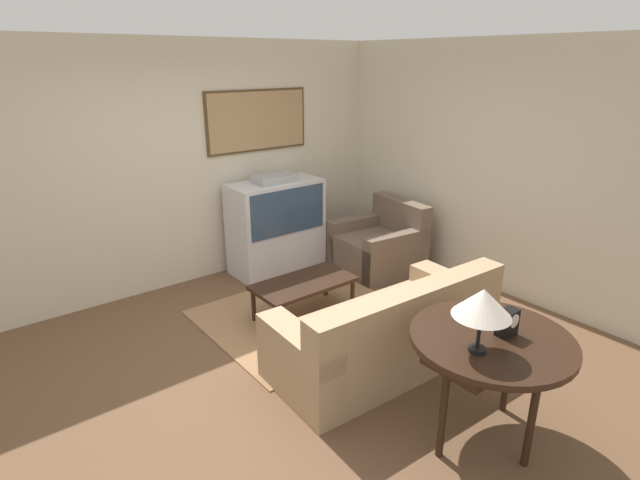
{
  "coord_description": "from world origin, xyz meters",
  "views": [
    {
      "loc": [
        -2.17,
        -3.11,
        2.48
      ],
      "look_at": [
        0.77,
        0.62,
        0.75
      ],
      "focal_mm": 28.0,
      "sensor_mm": 36.0,
      "label": 1
    }
  ],
  "objects_px": {
    "coffee_table": "(304,285)",
    "table_lamp": "(483,303)",
    "tv": "(276,225)",
    "armchair": "(379,246)",
    "couch": "(387,334)",
    "mantel_clock": "(507,323)",
    "console_table": "(491,346)"
  },
  "relations": [
    {
      "from": "couch",
      "to": "armchair",
      "type": "bearing_deg",
      "value": -130.17
    },
    {
      "from": "console_table",
      "to": "armchair",
      "type": "bearing_deg",
      "value": 58.95
    },
    {
      "from": "armchair",
      "to": "coffee_table",
      "type": "relative_size",
      "value": 0.99
    },
    {
      "from": "armchair",
      "to": "console_table",
      "type": "relative_size",
      "value": 0.95
    },
    {
      "from": "couch",
      "to": "table_lamp",
      "type": "distance_m",
      "value": 1.38
    },
    {
      "from": "tv",
      "to": "console_table",
      "type": "height_order",
      "value": "tv"
    },
    {
      "from": "console_table",
      "to": "table_lamp",
      "type": "height_order",
      "value": "table_lamp"
    },
    {
      "from": "tv",
      "to": "armchair",
      "type": "distance_m",
      "value": 1.3
    },
    {
      "from": "tv",
      "to": "coffee_table",
      "type": "distance_m",
      "value": 1.31
    },
    {
      "from": "tv",
      "to": "table_lamp",
      "type": "distance_m",
      "value": 3.51
    },
    {
      "from": "armchair",
      "to": "mantel_clock",
      "type": "bearing_deg",
      "value": -22.99
    },
    {
      "from": "coffee_table",
      "to": "armchair",
      "type": "bearing_deg",
      "value": 16.06
    },
    {
      "from": "coffee_table",
      "to": "table_lamp",
      "type": "bearing_deg",
      "value": -97.59
    },
    {
      "from": "tv",
      "to": "armchair",
      "type": "height_order",
      "value": "tv"
    },
    {
      "from": "console_table",
      "to": "mantel_clock",
      "type": "distance_m",
      "value": 0.19
    },
    {
      "from": "coffee_table",
      "to": "console_table",
      "type": "height_order",
      "value": "console_table"
    },
    {
      "from": "tv",
      "to": "armchair",
      "type": "bearing_deg",
      "value": -37.24
    },
    {
      "from": "coffee_table",
      "to": "mantel_clock",
      "type": "bearing_deg",
      "value": -89.44
    },
    {
      "from": "coffee_table",
      "to": "console_table",
      "type": "xyz_separation_m",
      "value": [
        -0.07,
        -2.15,
        0.38
      ]
    },
    {
      "from": "coffee_table",
      "to": "table_lamp",
      "type": "xyz_separation_m",
      "value": [
        -0.29,
        -2.18,
        0.77
      ]
    },
    {
      "from": "armchair",
      "to": "console_table",
      "type": "bearing_deg",
      "value": -24.79
    },
    {
      "from": "tv",
      "to": "console_table",
      "type": "xyz_separation_m",
      "value": [
        -0.54,
        -3.34,
        0.15
      ]
    },
    {
      "from": "armchair",
      "to": "mantel_clock",
      "type": "relative_size",
      "value": 5.66
    },
    {
      "from": "coffee_table",
      "to": "mantel_clock",
      "type": "xyz_separation_m",
      "value": [
        0.02,
        -2.18,
        0.54
      ]
    },
    {
      "from": "couch",
      "to": "console_table",
      "type": "bearing_deg",
      "value": 86.81
    },
    {
      "from": "console_table",
      "to": "mantel_clock",
      "type": "height_order",
      "value": "mantel_clock"
    },
    {
      "from": "couch",
      "to": "armchair",
      "type": "xyz_separation_m",
      "value": [
        1.44,
        1.55,
        -0.01
      ]
    },
    {
      "from": "tv",
      "to": "table_lamp",
      "type": "relative_size",
      "value": 2.86
    },
    {
      "from": "coffee_table",
      "to": "mantel_clock",
      "type": "distance_m",
      "value": 2.25
    },
    {
      "from": "coffee_table",
      "to": "tv",
      "type": "bearing_deg",
      "value": 68.55
    },
    {
      "from": "couch",
      "to": "tv",
      "type": "bearing_deg",
      "value": -97.71
    },
    {
      "from": "mantel_clock",
      "to": "tv",
      "type": "bearing_deg",
      "value": 82.44
    }
  ]
}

